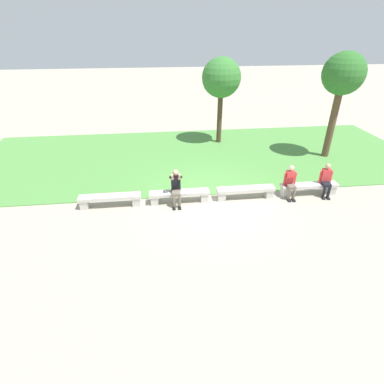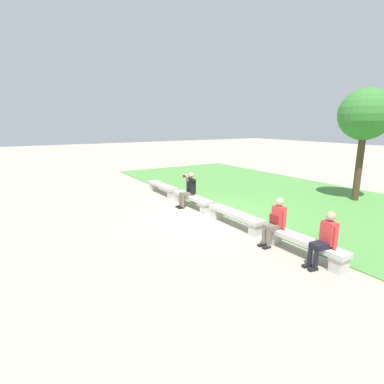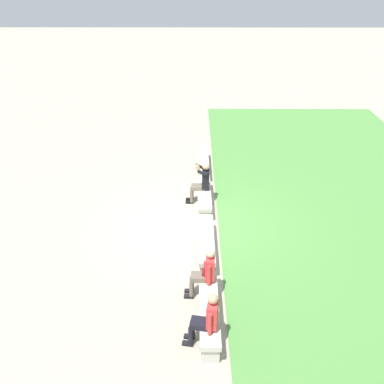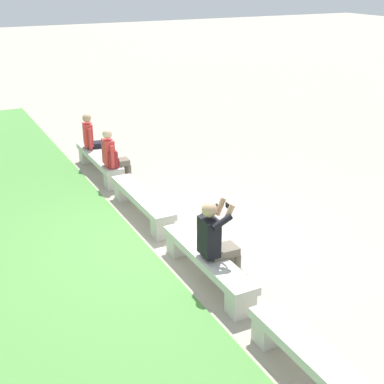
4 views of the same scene
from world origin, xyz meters
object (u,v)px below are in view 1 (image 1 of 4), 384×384
at_px(bench_main, 110,199).
at_px(backpack, 288,181).
at_px(person_distant, 291,181).
at_px(tree_behind_wall, 343,76).
at_px(person_photographer, 176,186).
at_px(bench_near, 179,195).
at_px(bench_far, 309,187).
at_px(tree_left_background, 221,79).
at_px(person_companion, 326,179).
at_px(bench_mid, 246,191).

bearing_deg(bench_main, backpack, -0.04).
relative_size(person_distant, tree_behind_wall, 0.26).
relative_size(person_photographer, tree_behind_wall, 0.27).
bearing_deg(person_photographer, bench_near, 32.13).
xyz_separation_m(bench_near, bench_far, (5.06, 0.00, 0.00)).
bearing_deg(tree_left_background, bench_far, -69.40).
bearing_deg(tree_left_background, backpack, -76.89).
distance_m(bench_main, bench_near, 2.53).
distance_m(bench_near, person_companion, 5.66).
height_order(bench_far, person_photographer, person_photographer).
bearing_deg(bench_mid, bench_near, 180.00).
bearing_deg(bench_main, tree_behind_wall, 19.44).
bearing_deg(person_photographer, tree_left_background, 65.79).
distance_m(bench_near, bench_far, 5.06).
distance_m(person_photographer, person_distant, 4.35).
xyz_separation_m(bench_main, bench_far, (7.59, 0.00, 0.00)).
distance_m(bench_main, bench_mid, 5.06).
distance_m(backpack, tree_behind_wall, 5.95).
height_order(bench_main, bench_far, same).
bearing_deg(person_companion, tree_behind_wall, 61.18).
xyz_separation_m(bench_mid, bench_far, (2.53, 0.00, 0.00)).
bearing_deg(bench_mid, person_photographer, -178.32).
bearing_deg(tree_behind_wall, bench_far, -125.91).
xyz_separation_m(bench_near, tree_behind_wall, (7.66, 3.60, 3.51)).
bearing_deg(tree_left_background, person_companion, -65.03).
relative_size(bench_mid, bench_far, 1.00).
height_order(person_companion, tree_left_background, tree_left_background).
bearing_deg(person_photographer, bench_main, 178.15).
relative_size(person_distant, backpack, 2.94).
bearing_deg(person_companion, backpack, 177.65).
relative_size(person_companion, tree_left_background, 0.28).
xyz_separation_m(person_photographer, person_companion, (5.77, 0.01, -0.06)).
height_order(bench_main, backpack, backpack).
xyz_separation_m(bench_main, tree_left_background, (5.24, 6.23, 3.11)).
height_order(bench_near, tree_left_background, tree_left_background).
bearing_deg(backpack, tree_behind_wall, 45.86).
bearing_deg(tree_behind_wall, tree_left_background, 151.95).
bearing_deg(bench_far, tree_behind_wall, 54.09).
bearing_deg(bench_near, person_distant, -0.90).
relative_size(bench_far, person_companion, 1.77).
bearing_deg(person_companion, person_photographer, -179.88).
bearing_deg(person_distant, bench_far, 4.55).
xyz_separation_m(person_companion, tree_left_background, (-2.93, 6.30, 2.74)).
relative_size(bench_near, person_companion, 1.77).
relative_size(bench_mid, person_photographer, 1.69).
xyz_separation_m(person_companion, backpack, (-1.48, 0.06, -0.05)).
bearing_deg(person_companion, bench_main, 179.54).
bearing_deg(backpack, bench_mid, 179.85).
distance_m(bench_far, backpack, 0.95).
bearing_deg(tree_behind_wall, backpack, -134.14).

